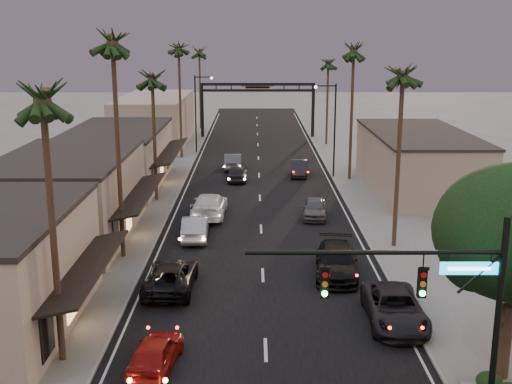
{
  "coord_description": "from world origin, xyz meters",
  "views": [
    {
      "loc": [
        -0.51,
        -15.65,
        13.44
      ],
      "look_at": [
        -0.36,
        28.93,
        2.5
      ],
      "focal_mm": 45.0,
      "sensor_mm": 36.0,
      "label": 1
    }
  ],
  "objects_px": {
    "traffic_signal": "(442,296)",
    "oncoming_pickup": "(171,276)",
    "arch": "(258,96)",
    "curbside_near": "(395,308)",
    "streetlight_right": "(332,123)",
    "palm_rc": "(328,60)",
    "palm_la": "(42,89)",
    "palm_ra": "(403,69)",
    "curbside_black": "(336,261)",
    "palm_lb": "(112,36)",
    "palm_far": "(199,49)",
    "palm_rb": "(354,47)",
    "palm_lc": "(152,73)",
    "streetlight_left": "(198,108)",
    "oncoming_red": "(156,352)",
    "oncoming_silver": "(195,227)",
    "palm_ld": "(179,45)"
  },
  "relations": [
    {
      "from": "palm_far",
      "to": "arch",
      "type": "bearing_deg",
      "value": -43.95
    },
    {
      "from": "palm_far",
      "to": "palm_ra",
      "type": "bearing_deg",
      "value": -72.62
    },
    {
      "from": "oncoming_pickup",
      "to": "curbside_near",
      "type": "xyz_separation_m",
      "value": [
        11.21,
        -4.19,
        0.02
      ]
    },
    {
      "from": "curbside_near",
      "to": "oncoming_red",
      "type": "bearing_deg",
      "value": -157.17
    },
    {
      "from": "streetlight_left",
      "to": "palm_lb",
      "type": "bearing_deg",
      "value": -92.67
    },
    {
      "from": "palm_rb",
      "to": "curbside_black",
      "type": "bearing_deg",
      "value": -99.95
    },
    {
      "from": "palm_rc",
      "to": "oncoming_pickup",
      "type": "relative_size",
      "value": 2.2
    },
    {
      "from": "palm_ld",
      "to": "palm_far",
      "type": "relative_size",
      "value": 1.08
    },
    {
      "from": "palm_lb",
      "to": "palm_ra",
      "type": "xyz_separation_m",
      "value": [
        17.2,
        2.0,
        -1.94
      ]
    },
    {
      "from": "arch",
      "to": "curbside_near",
      "type": "xyz_separation_m",
      "value": [
        6.2,
        -57.32,
        -4.74
      ]
    },
    {
      "from": "streetlight_right",
      "to": "arch",
      "type": "bearing_deg",
      "value": 105.47
    },
    {
      "from": "oncoming_pickup",
      "to": "oncoming_silver",
      "type": "distance_m",
      "value": 9.0
    },
    {
      "from": "palm_far",
      "to": "oncoming_pickup",
      "type": "distance_m",
      "value": 62.14
    },
    {
      "from": "oncoming_pickup",
      "to": "curbside_black",
      "type": "xyz_separation_m",
      "value": [
        9.23,
        2.14,
        0.07
      ]
    },
    {
      "from": "palm_lc",
      "to": "curbside_near",
      "type": "distance_m",
      "value": 29.27
    },
    {
      "from": "arch",
      "to": "palm_far",
      "type": "height_order",
      "value": "palm_far"
    },
    {
      "from": "palm_la",
      "to": "palm_ra",
      "type": "bearing_deg",
      "value": 41.09
    },
    {
      "from": "palm_rc",
      "to": "streetlight_left",
      "type": "bearing_deg",
      "value": -158.86
    },
    {
      "from": "curbside_black",
      "to": "palm_lb",
      "type": "bearing_deg",
      "value": 172.56
    },
    {
      "from": "palm_lc",
      "to": "palm_la",
      "type": "bearing_deg",
      "value": -90.0
    },
    {
      "from": "palm_ld",
      "to": "palm_ra",
      "type": "distance_m",
      "value": 35.47
    },
    {
      "from": "traffic_signal",
      "to": "palm_lc",
      "type": "height_order",
      "value": "palm_lc"
    },
    {
      "from": "palm_ra",
      "to": "palm_far",
      "type": "height_order",
      "value": "same"
    },
    {
      "from": "streetlight_right",
      "to": "palm_lc",
      "type": "relative_size",
      "value": 0.74
    },
    {
      "from": "palm_ld",
      "to": "oncoming_pickup",
      "type": "bearing_deg",
      "value": -84.61
    },
    {
      "from": "streetlight_right",
      "to": "palm_rc",
      "type": "xyz_separation_m",
      "value": [
        1.68,
        19.0,
        5.14
      ]
    },
    {
      "from": "palm_lb",
      "to": "curbside_black",
      "type": "distance_m",
      "value": 18.18
    },
    {
      "from": "streetlight_left",
      "to": "oncoming_red",
      "type": "relative_size",
      "value": 2.18
    },
    {
      "from": "palm_lb",
      "to": "curbside_black",
      "type": "xyz_separation_m",
      "value": [
        12.82,
        -2.98,
        -12.54
      ]
    },
    {
      "from": "palm_lc",
      "to": "palm_rb",
      "type": "xyz_separation_m",
      "value": [
        17.2,
        8.0,
        1.95
      ]
    },
    {
      "from": "palm_ra",
      "to": "oncoming_red",
      "type": "height_order",
      "value": "palm_ra"
    },
    {
      "from": "oncoming_silver",
      "to": "palm_far",
      "type": "bearing_deg",
      "value": -88.22
    },
    {
      "from": "arch",
      "to": "curbside_near",
      "type": "height_order",
      "value": "arch"
    },
    {
      "from": "palm_la",
      "to": "palm_lb",
      "type": "distance_m",
      "value": 13.14
    },
    {
      "from": "traffic_signal",
      "to": "streetlight_left",
      "type": "height_order",
      "value": "streetlight_left"
    },
    {
      "from": "oncoming_red",
      "to": "arch",
      "type": "bearing_deg",
      "value": -87.27
    },
    {
      "from": "arch",
      "to": "streetlight_left",
      "type": "distance_m",
      "value": 13.85
    },
    {
      "from": "palm_ra",
      "to": "oncoming_pickup",
      "type": "relative_size",
      "value": 2.38
    },
    {
      "from": "streetlight_right",
      "to": "palm_rb",
      "type": "bearing_deg",
      "value": -30.76
    },
    {
      "from": "palm_rc",
      "to": "curbside_near",
      "type": "height_order",
      "value": "palm_rc"
    },
    {
      "from": "streetlight_right",
      "to": "curbside_near",
      "type": "distance_m",
      "value": 32.64
    },
    {
      "from": "palm_far",
      "to": "oncoming_red",
      "type": "xyz_separation_m",
      "value": [
        3.72,
        -69.54,
        -10.74
      ]
    },
    {
      "from": "palm_lc",
      "to": "palm_rb",
      "type": "relative_size",
      "value": 0.86
    },
    {
      "from": "traffic_signal",
      "to": "oncoming_pickup",
      "type": "relative_size",
      "value": 1.54
    },
    {
      "from": "streetlight_left",
      "to": "palm_rb",
      "type": "relative_size",
      "value": 0.63
    },
    {
      "from": "traffic_signal",
      "to": "oncoming_pickup",
      "type": "distance_m",
      "value": 17.28
    },
    {
      "from": "traffic_signal",
      "to": "curbside_black",
      "type": "distance_m",
      "value": 15.68
    },
    {
      "from": "traffic_signal",
      "to": "palm_la",
      "type": "bearing_deg",
      "value": 160.71
    },
    {
      "from": "palm_lb",
      "to": "palm_far",
      "type": "distance_m",
      "value": 56.03
    },
    {
      "from": "arch",
      "to": "palm_la",
      "type": "bearing_deg",
      "value": -98.03
    }
  ]
}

